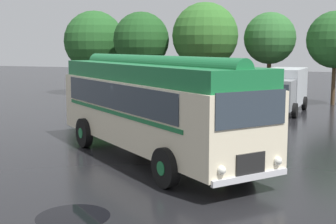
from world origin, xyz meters
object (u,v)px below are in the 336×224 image
vintage_bus (152,103)px  box_van (283,89)px  car_near_left (191,96)px  car_mid_left (234,98)px

vintage_bus → box_van: (2.48, 13.37, -0.53)m
vintage_bus → car_near_left: 12.52m
car_mid_left → vintage_bus: bearing=-89.4°
car_mid_left → box_van: (2.60, 1.31, 0.52)m
vintage_bus → box_van: bearing=79.5°
car_near_left → car_mid_left: same height
vintage_bus → car_mid_left: vintage_bus is taller
box_van → vintage_bus: bearing=-100.5°
car_near_left → vintage_bus: bearing=-77.4°
vintage_bus → car_near_left: size_ratio=2.21×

